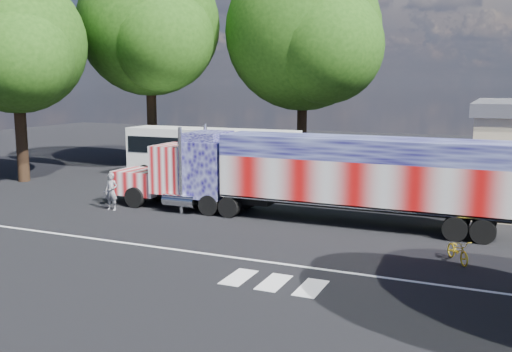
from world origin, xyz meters
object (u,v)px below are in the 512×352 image
at_px(semi_truck, 309,174).
at_px(tree_w_a, 16,44).
at_px(tree_nw_a, 151,25).
at_px(woman, 111,192).
at_px(bicycle, 458,250).
at_px(coach_bus, 211,154).
at_px(tree_n_mid, 305,33).

xyz_separation_m(semi_truck, tree_w_a, (-19.38, 2.50, 6.30)).
distance_m(semi_truck, tree_nw_a, 20.49).
distance_m(woman, bicycle, 16.11).
bearing_deg(woman, coach_bus, 84.28).
bearing_deg(coach_bus, tree_nw_a, 152.02).
bearing_deg(semi_truck, woman, -168.24).
bearing_deg(bicycle, woman, 144.18).
height_order(bicycle, tree_nw_a, tree_nw_a).
xyz_separation_m(woman, bicycle, (15.99, -1.86, -0.50)).
bearing_deg(tree_w_a, semi_truck, -7.36).
relative_size(tree_nw_a, tree_n_mid, 1.00).
relative_size(woman, tree_w_a, 0.14).
bearing_deg(tree_nw_a, coach_bus, -27.98).
distance_m(tree_nw_a, tree_w_a, 9.46).
bearing_deg(tree_n_mid, coach_bus, -114.81).
xyz_separation_m(bicycle, tree_n_mid, (-12.01, 18.85, 9.12)).
xyz_separation_m(bicycle, tree_w_a, (-26.04, 6.31, 7.99)).
bearing_deg(woman, tree_n_mid, 73.95).
distance_m(semi_truck, tree_w_a, 20.53).
distance_m(semi_truck, coach_bus, 11.58).
bearing_deg(bicycle, coach_bus, 114.88).
height_order(semi_truck, tree_w_a, tree_w_a).
bearing_deg(bicycle, tree_nw_a, 117.10).
relative_size(woman, tree_nw_a, 0.12).
xyz_separation_m(semi_truck, woman, (-9.33, -1.94, -1.19)).
xyz_separation_m(coach_bus, tree_w_a, (-10.52, -4.95, 6.72)).
xyz_separation_m(coach_bus, tree_nw_a, (-6.54, 3.47, 8.38)).
bearing_deg(tree_n_mid, woman, -103.19).
relative_size(coach_bus, tree_n_mid, 0.74).
distance_m(coach_bus, woman, 9.44).
relative_size(bicycle, tree_nw_a, 0.10).
xyz_separation_m(woman, tree_nw_a, (-6.07, 12.87, 9.16)).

